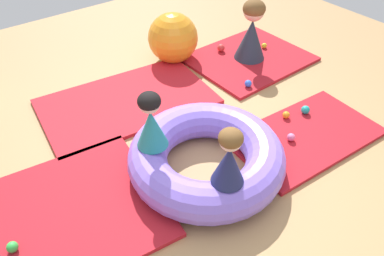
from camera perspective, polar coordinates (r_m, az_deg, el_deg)
ground_plane at (r=3.29m, az=2.42°, el=-6.96°), size 8.00×8.00×0.00m
gym_mat_far_left at (r=4.12m, az=-9.73°, el=3.96°), size 1.88×1.26×0.04m
gym_mat_front at (r=3.78m, az=16.72°, el=-1.12°), size 1.47×0.91×0.04m
gym_mat_near_left at (r=3.14m, az=-20.03°, el=-12.74°), size 1.74×1.45×0.04m
gym_mat_center_rear at (r=4.88m, az=8.55°, el=10.29°), size 1.43×1.17×0.04m
inflatable_cushion at (r=3.20m, az=2.18°, el=-4.35°), size 1.33×1.33×0.33m
child_in_teal at (r=2.93m, az=-6.22°, el=1.11°), size 0.29×0.29×0.50m
child_in_navy at (r=2.63m, az=5.62°, el=-4.44°), size 0.33×0.33×0.48m
adult_seated at (r=4.71m, az=9.00°, el=14.27°), size 0.52×0.52×0.73m
play_ball_pink at (r=3.63m, az=14.70°, el=-1.36°), size 0.08×0.08×0.08m
play_ball_red at (r=4.95m, az=4.39°, el=11.94°), size 0.10×0.10×0.10m
play_ball_yellow at (r=5.11m, az=10.82°, el=12.09°), size 0.07×0.07×0.07m
play_ball_blue at (r=4.28m, az=8.45°, el=6.64°), size 0.08×0.08×0.08m
play_ball_orange at (r=3.89m, az=14.00°, el=1.93°), size 0.07×0.07×0.07m
play_ball_teal at (r=4.00m, az=16.72°, el=2.65°), size 0.09×0.09×0.09m
play_ball_green at (r=3.02m, az=-25.45°, el=-15.89°), size 0.08×0.08×0.08m
exercise_ball_large at (r=4.70m, az=-2.88°, el=13.39°), size 0.61×0.61×0.61m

